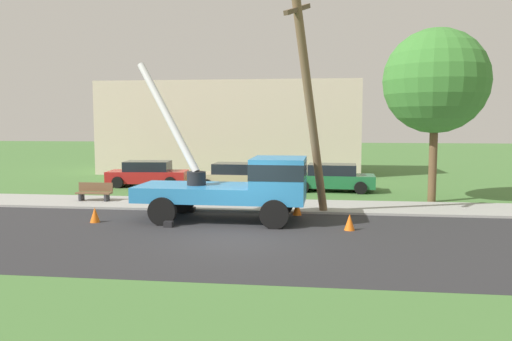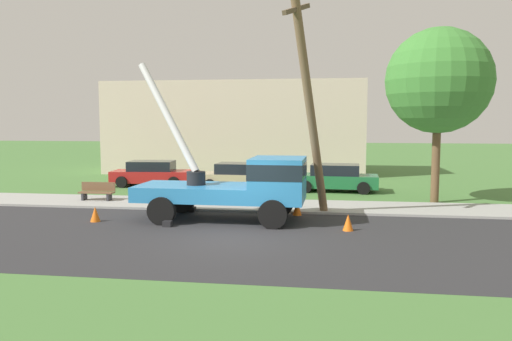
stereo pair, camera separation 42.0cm
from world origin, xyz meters
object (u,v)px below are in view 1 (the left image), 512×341
traffic_cone_curbside (297,208)px  parked_sedan_red (148,174)px  traffic_cone_ahead (350,222)px  leaning_utility_pole (309,100)px  parked_sedan_tan (237,176)px  traffic_cone_behind (95,215)px  roadside_tree_near (436,81)px  utility_truck (244,183)px  parked_sedan_green (332,178)px  park_bench (95,193)px

traffic_cone_curbside → parked_sedan_red: parked_sedan_red is taller
traffic_cone_ahead → parked_sedan_red: parked_sedan_red is taller
leaning_utility_pole → parked_sedan_tan: 9.34m
traffic_cone_ahead → traffic_cone_behind: same height
traffic_cone_behind → roadside_tree_near: bearing=25.5°
traffic_cone_curbside → roadside_tree_near: roadside_tree_near is taller
traffic_cone_curbside → traffic_cone_behind: bearing=-162.1°
utility_truck → roadside_tree_near: size_ratio=0.87×
parked_sedan_red → roadside_tree_near: roadside_tree_near is taller
parked_sedan_red → parked_sedan_tan: same height
parked_sedan_tan → parked_sedan_green: 5.03m
traffic_cone_curbside → parked_sedan_tan: parked_sedan_tan is taller
leaning_utility_pole → park_bench: 10.71m
utility_truck → parked_sedan_green: (3.44, 8.37, -0.70)m
park_bench → parked_sedan_tan: bearing=42.0°
park_bench → parked_sedan_green: bearing=25.7°
utility_truck → traffic_cone_behind: 5.53m
traffic_cone_behind → traffic_cone_curbside: bearing=17.9°
traffic_cone_behind → roadside_tree_near: (13.18, 6.28, 5.15)m
parked_sedan_tan → roadside_tree_near: roadside_tree_near is taller
leaning_utility_pole → parked_sedan_tan: leaning_utility_pole is taller
utility_truck → parked_sedan_red: 11.42m
traffic_cone_behind → parked_sedan_red: (-1.53, 10.09, 0.43)m
traffic_cone_curbside → parked_sedan_green: (1.53, 7.02, 0.43)m
utility_truck → parked_sedan_green: size_ratio=1.51×
utility_truck → parked_sedan_tan: 8.51m
utility_truck → traffic_cone_ahead: bearing=-17.5°
traffic_cone_ahead → roadside_tree_near: roadside_tree_near is taller
utility_truck → leaning_utility_pole: leaning_utility_pole is taller
leaning_utility_pole → traffic_cone_ahead: 4.79m
traffic_cone_curbside → park_bench: (-9.19, 1.87, 0.18)m
parked_sedan_red → park_bench: 5.91m
utility_truck → parked_sedan_green: utility_truck is taller
roadside_tree_near → utility_truck: bearing=-146.0°
parked_sedan_red → park_bench: bearing=-94.2°
traffic_cone_curbside → parked_sedan_green: bearing=77.7°
parked_sedan_green → parked_sedan_tan: bearing=-179.5°
traffic_cone_ahead → traffic_cone_curbside: (-1.87, 2.54, 0.00)m
parked_sedan_tan → leaning_utility_pole: bearing=-62.6°
utility_truck → parked_sedan_tan: size_ratio=1.51×
leaning_utility_pole → parked_sedan_tan: (-3.94, 7.60, -3.72)m
traffic_cone_curbside → parked_sedan_red: (-8.76, 7.76, 0.43)m
traffic_cone_behind → parked_sedan_red: bearing=98.6°
utility_truck → parked_sedan_tan: (-1.60, 8.33, -0.70)m
traffic_cone_ahead → park_bench: bearing=158.3°
utility_truck → parked_sedan_green: bearing=67.7°
parked_sedan_red → park_bench: (-0.43, -5.89, -0.25)m
parked_sedan_red → traffic_cone_curbside: bearing=-41.5°
parked_sedan_red → roadside_tree_near: 15.91m
utility_truck → parked_sedan_tan: utility_truck is taller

